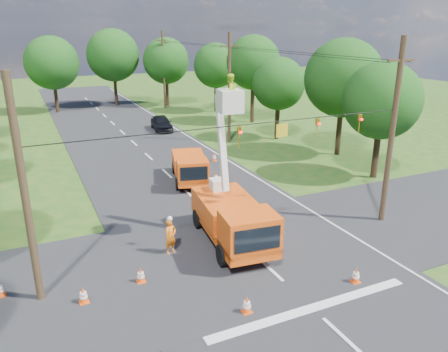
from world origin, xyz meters
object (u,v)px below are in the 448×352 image
tree_right_d (253,63)px  tree_right_c (279,84)px  traffic_cone_4 (141,275)px  pole_right_far (164,70)px  traffic_cone_5 (83,295)px  traffic_cone_3 (216,177)px  pole_left (25,194)px  distant_car (161,123)px  pole_right_near (392,132)px  traffic_cone_0 (247,305)px  traffic_cone_7 (214,157)px  pole_right_mid (229,88)px  tree_far_c (166,61)px  tree_right_a (382,101)px  ground_worker (170,236)px  tree_far_a (52,63)px  bucket_truck (233,211)px  tree_right_e (216,66)px  second_truck (190,167)px  tree_right_b (343,78)px  tree_far_b (113,55)px  traffic_cone_1 (356,275)px  traffic_cone_2 (224,205)px

tree_right_d → tree_right_c: bearing=-101.3°
traffic_cone_4 → pole_right_far: bearing=70.9°
traffic_cone_4 → traffic_cone_5: same height
traffic_cone_3 → pole_left: size_ratio=0.08×
distant_car → tree_right_c: size_ratio=0.59×
distant_car → traffic_cone_4: (-9.57, -27.82, -0.42)m
tree_right_d → pole_right_near: bearing=-103.1°
distant_car → traffic_cone_0: distant_car is taller
traffic_cone_7 → pole_right_near: pole_right_near is taller
pole_right_mid → tree_far_c: size_ratio=1.09×
tree_right_a → ground_worker: bearing=-164.8°
traffic_cone_7 → tree_far_a: (-9.54, 28.45, 5.83)m
tree_right_a → bucket_truck: bearing=-160.4°
traffic_cone_7 → tree_right_e: size_ratio=0.08×
tree_right_e → tree_right_d: bearing=-82.9°
ground_worker → tree_right_d: 32.05m
second_truck → tree_right_e: 27.89m
pole_right_far → tree_far_c: size_ratio=1.09×
tree_right_b → tree_far_a: 36.89m
bucket_truck → tree_right_e: 37.02m
distant_car → pole_left: size_ratio=0.51×
traffic_cone_5 → tree_far_b: 47.77m
distant_car → traffic_cone_1: (-1.26, -31.71, -0.42)m
traffic_cone_0 → tree_far_a: size_ratio=0.07×
traffic_cone_1 → tree_right_c: size_ratio=0.09×
second_truck → pole_left: size_ratio=0.66×
tree_right_b → tree_right_c: (-1.80, 7.00, -1.12)m
pole_right_far → tree_right_a: bearing=-81.6°
traffic_cone_0 → tree_far_b: (5.41, 49.32, 6.45)m
tree_far_a → ground_worker: bearing=-88.0°
traffic_cone_4 → pole_right_far: pole_right_far is taller
distant_car → traffic_cone_0: size_ratio=6.47×
bucket_truck → traffic_cone_2: size_ratio=11.78×
tree_right_e → tree_far_c: 8.22m
traffic_cone_0 → pole_right_mid: pole_right_mid is taller
ground_worker → tree_right_c: 24.72m
pole_right_far → tree_far_a: pole_right_far is taller
second_truck → tree_far_b: size_ratio=0.58×
traffic_cone_2 → pole_left: bearing=-154.7°
traffic_cone_3 → tree_right_e: tree_right_e is taller
pole_left → tree_right_b: size_ratio=0.93×
pole_right_far → pole_right_near: bearing=-90.0°
pole_right_near → tree_right_a: size_ratio=1.21×
bucket_truck → tree_right_a: 15.23m
traffic_cone_5 → traffic_cone_7: (12.50, 15.59, 0.00)m
pole_right_mid → pole_right_far: 20.00m
tree_right_b → pole_right_far: bearing=103.1°
ground_worker → tree_right_c: size_ratio=0.23×
tree_right_a → tree_right_e: (0.30, 29.00, 0.25)m
traffic_cone_5 → pole_right_near: bearing=3.6°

